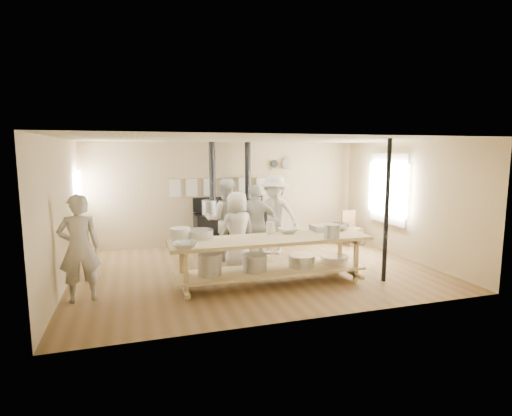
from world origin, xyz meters
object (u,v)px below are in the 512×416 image
(cook_by_window, at_px, (274,215))
(cook_left, at_px, (225,220))
(cook_right, at_px, (257,224))
(cook_far_left, at_px, (79,248))
(stove, at_px, (231,226))
(roasting_pan, at_px, (324,228))
(cook_center, at_px, (237,230))
(prep_table, at_px, (270,256))
(chair, at_px, (352,235))

(cook_by_window, bearing_deg, cook_left, -135.45)
(cook_left, bearing_deg, cook_right, 151.31)
(cook_far_left, relative_size, cook_right, 1.03)
(stove, relative_size, cook_right, 1.55)
(stove, distance_m, roasting_pan, 2.99)
(cook_right, xyz_separation_m, roasting_pan, (1.04, -1.08, 0.07))
(cook_far_left, bearing_deg, cook_center, -170.09)
(cook_far_left, bearing_deg, roasting_pan, 172.56)
(prep_table, bearing_deg, cook_far_left, 177.76)
(cook_far_left, relative_size, cook_center, 1.09)
(stove, distance_m, prep_table, 3.02)
(stove, height_order, cook_right, stove)
(cook_by_window, bearing_deg, cook_far_left, -118.43)
(stove, distance_m, cook_right, 1.66)
(cook_far_left, relative_size, cook_by_window, 0.94)
(cook_left, bearing_deg, prep_table, 111.64)
(cook_left, xyz_separation_m, cook_by_window, (1.21, 0.19, 0.03))
(stove, xyz_separation_m, cook_far_left, (-3.14, -2.89, 0.34))
(cook_right, bearing_deg, cook_left, -23.13)
(stove, relative_size, chair, 3.00)
(stove, height_order, chair, stove)
(cook_center, distance_m, cook_by_window, 1.44)
(cook_left, height_order, cook_center, cook_left)
(prep_table, bearing_deg, chair, 37.37)
(chair, bearing_deg, cook_by_window, -179.13)
(stove, bearing_deg, roasting_pan, -65.79)
(cook_far_left, relative_size, roasting_pan, 3.46)
(cook_left, xyz_separation_m, roasting_pan, (1.62, -1.53, 0.01))
(prep_table, distance_m, cook_by_window, 2.23)
(cook_center, relative_size, cook_by_window, 0.86)
(cook_right, bearing_deg, cook_by_window, -119.44)
(prep_table, relative_size, cook_left, 2.02)
(stove, relative_size, cook_left, 1.46)
(cook_left, height_order, chair, cook_left)
(cook_far_left, distance_m, roasting_pan, 4.36)
(stove, xyz_separation_m, cook_center, (-0.32, -1.87, 0.27))
(cook_right, relative_size, cook_by_window, 0.91)
(stove, bearing_deg, prep_table, -90.04)
(roasting_pan, bearing_deg, cook_left, 136.57)
(stove, height_order, cook_far_left, stove)
(cook_far_left, distance_m, chair, 6.55)
(prep_table, distance_m, cook_center, 1.22)
(prep_table, relative_size, cook_center, 2.28)
(stove, relative_size, prep_table, 0.72)
(chair, bearing_deg, cook_center, -166.67)
(stove, height_order, cook_left, stove)
(cook_right, bearing_deg, stove, -69.03)
(prep_table, bearing_deg, cook_right, 82.86)
(cook_left, bearing_deg, stove, -99.90)
(cook_center, bearing_deg, roasting_pan, 139.43)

